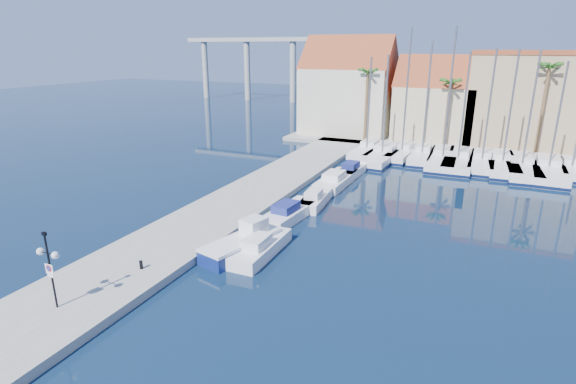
# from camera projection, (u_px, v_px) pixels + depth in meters

# --- Properties ---
(ground) EXTENTS (260.00, 260.00, 0.00)m
(ground) POSITION_uv_depth(u_px,v_px,m) (250.00, 327.00, 20.76)
(ground) COLOR black
(ground) RESTS_ON ground
(quay_west) EXTENTS (6.00, 77.00, 0.50)m
(quay_west) POSITION_uv_depth(u_px,v_px,m) (233.00, 206.00, 35.92)
(quay_west) COLOR gray
(quay_west) RESTS_ON ground
(shore_north) EXTENTS (54.00, 16.00, 0.50)m
(shore_north) POSITION_uv_depth(u_px,v_px,m) (497.00, 145.00, 58.35)
(shore_north) COLOR gray
(shore_north) RESTS_ON ground
(lamp_post) EXTENTS (1.33, 0.35, 3.90)m
(lamp_post) POSITION_uv_depth(u_px,v_px,m) (48.00, 259.00, 20.67)
(lamp_post) COLOR black
(lamp_post) RESTS_ON quay_west
(bollard) EXTENTS (0.19, 0.19, 0.49)m
(bollard) POSITION_uv_depth(u_px,v_px,m) (141.00, 265.00, 25.10)
(bollard) COLOR black
(bollard) RESTS_ON quay_west
(fishing_boat) EXTENTS (3.25, 5.98, 1.99)m
(fishing_boat) POSITION_uv_depth(u_px,v_px,m) (244.00, 243.00, 28.14)
(fishing_boat) COLOR navy
(fishing_boat) RESTS_ON ground
(motorboat_west_0) EXTENTS (1.88, 5.65, 1.40)m
(motorboat_west_0) POSITION_uv_depth(u_px,v_px,m) (260.00, 247.00, 27.84)
(motorboat_west_0) COLOR white
(motorboat_west_0) RESTS_ON ground
(motorboat_west_1) EXTENTS (2.50, 6.27, 1.40)m
(motorboat_west_1) POSITION_uv_depth(u_px,v_px,m) (289.00, 212.00, 33.72)
(motorboat_west_1) COLOR white
(motorboat_west_1) RESTS_ON ground
(motorboat_west_2) EXTENTS (2.02, 5.13, 1.40)m
(motorboat_west_2) POSITION_uv_depth(u_px,v_px,m) (315.00, 199.00, 36.63)
(motorboat_west_2) COLOR white
(motorboat_west_2) RESTS_ON ground
(motorboat_west_3) EXTENTS (2.34, 6.96, 1.40)m
(motorboat_west_3) POSITION_uv_depth(u_px,v_px,m) (336.00, 180.00, 41.98)
(motorboat_west_3) COLOR white
(motorboat_west_3) RESTS_ON ground
(motorboat_west_4) EXTENTS (2.06, 5.72, 1.40)m
(motorboat_west_4) POSITION_uv_depth(u_px,v_px,m) (352.00, 170.00, 45.43)
(motorboat_west_4) COLOR white
(motorboat_west_4) RESTS_ON ground
(sailboat_0) EXTENTS (2.60, 9.32, 11.31)m
(sailboat_0) POSITION_uv_depth(u_px,v_px,m) (368.00, 150.00, 53.77)
(sailboat_0) COLOR white
(sailboat_0) RESTS_ON ground
(sailboat_1) EXTENTS (3.90, 12.15, 11.61)m
(sailboat_1) POSITION_uv_depth(u_px,v_px,m) (384.00, 154.00, 51.77)
(sailboat_1) COLOR white
(sailboat_1) RESTS_ON ground
(sailboat_2) EXTENTS (2.93, 8.96, 14.36)m
(sailboat_2) POSITION_uv_depth(u_px,v_px,m) (403.00, 152.00, 52.43)
(sailboat_2) COLOR white
(sailboat_2) RESTS_ON ground
(sailboat_3) EXTENTS (2.48, 8.78, 12.97)m
(sailboat_3) POSITION_uv_depth(u_px,v_px,m) (422.00, 155.00, 51.26)
(sailboat_3) COLOR white
(sailboat_3) RESTS_ON ground
(sailboat_4) EXTENTS (3.34, 11.31, 14.37)m
(sailboat_4) POSITION_uv_depth(u_px,v_px,m) (443.00, 158.00, 49.87)
(sailboat_4) COLOR white
(sailboat_4) RESTS_ON ground
(sailboat_5) EXTENTS (3.11, 11.19, 11.89)m
(sailboat_5) POSITION_uv_depth(u_px,v_px,m) (458.00, 160.00, 49.22)
(sailboat_5) COLOR white
(sailboat_5) RESTS_ON ground
(sailboat_6) EXTENTS (2.66, 9.73, 12.27)m
(sailboat_6) POSITION_uv_depth(u_px,v_px,m) (482.00, 162.00, 48.37)
(sailboat_6) COLOR white
(sailboat_6) RESTS_ON ground
(sailboat_7) EXTENTS (3.75, 11.48, 12.16)m
(sailboat_7) POSITION_uv_depth(u_px,v_px,m) (502.00, 163.00, 47.80)
(sailboat_7) COLOR white
(sailboat_7) RESTS_ON ground
(sailboat_8) EXTENTS (3.81, 11.96, 12.09)m
(sailboat_8) POSITION_uv_depth(u_px,v_px,m) (521.00, 166.00, 46.55)
(sailboat_8) COLOR white
(sailboat_8) RESTS_ON ground
(sailboat_9) EXTENTS (3.36, 11.78, 11.11)m
(sailboat_9) POSITION_uv_depth(u_px,v_px,m) (548.00, 169.00, 45.52)
(sailboat_9) COLOR white
(sailboat_9) RESTS_ON ground
(sailboat_10) EXTENTS (2.31, 8.24, 14.71)m
(sailboat_10) POSITION_uv_depth(u_px,v_px,m) (571.00, 168.00, 45.47)
(sailboat_10) COLOR white
(sailboat_10) RESTS_ON ground
(building_0) EXTENTS (12.30, 9.00, 13.50)m
(building_0) POSITION_uv_depth(u_px,v_px,m) (348.00, 90.00, 63.40)
(building_0) COLOR beige
(building_0) RESTS_ON shore_north
(building_1) EXTENTS (10.30, 8.00, 11.00)m
(building_1) POSITION_uv_depth(u_px,v_px,m) (436.00, 103.00, 59.07)
(building_1) COLOR #C1AE88
(building_1) RESTS_ON shore_north
(building_2) EXTENTS (14.20, 10.20, 11.50)m
(building_2) POSITION_uv_depth(u_px,v_px,m) (530.00, 99.00, 55.32)
(building_2) COLOR tan
(building_2) RESTS_ON shore_north
(palm_0) EXTENTS (2.60, 2.60, 10.15)m
(palm_0) POSITION_uv_depth(u_px,v_px,m) (368.00, 74.00, 56.71)
(palm_0) COLOR brown
(palm_0) RESTS_ON shore_north
(palm_1) EXTENTS (2.60, 2.60, 9.15)m
(palm_1) POSITION_uv_depth(u_px,v_px,m) (450.00, 84.00, 53.07)
(palm_1) COLOR brown
(palm_1) RESTS_ON shore_north
(palm_2) EXTENTS (2.60, 2.60, 11.15)m
(palm_2) POSITION_uv_depth(u_px,v_px,m) (549.00, 70.00, 48.57)
(palm_2) COLOR brown
(palm_2) RESTS_ON shore_north
(viaduct) EXTENTS (48.00, 2.20, 14.45)m
(viaduct) POSITION_uv_depth(u_px,v_px,m) (273.00, 56.00, 104.00)
(viaduct) COLOR #9E9E99
(viaduct) RESTS_ON ground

